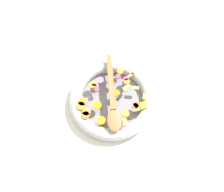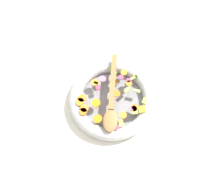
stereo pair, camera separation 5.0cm
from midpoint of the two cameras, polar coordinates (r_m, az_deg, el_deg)
ground_plane at (r=0.92m, az=-1.55°, el=-1.38°), size 4.00×4.00×0.00m
skillet at (r=0.90m, az=-1.58°, el=-0.83°), size 0.36×0.36×0.05m
chopped_vegetables at (r=0.87m, az=-2.05°, el=-0.29°), size 0.26×0.29×0.01m
wooden_spoon at (r=0.86m, az=-1.57°, el=-0.84°), size 0.32×0.21×0.01m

